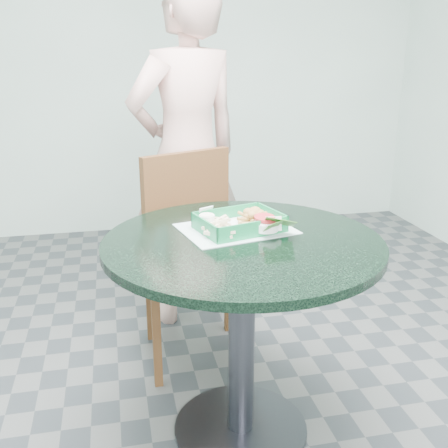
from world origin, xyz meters
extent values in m
cube|color=#303335|center=(0.00, 0.00, 0.00)|extent=(4.00, 5.00, 0.02)
cube|color=silver|center=(0.00, 2.50, 1.40)|extent=(4.00, 0.04, 2.80)
cylinder|color=#313139|center=(0.00, 0.00, 0.01)|extent=(0.50, 0.50, 0.02)
cylinder|color=#313139|center=(0.00, 0.00, 0.38)|extent=(0.09, 0.09, 0.70)
cylinder|color=black|center=(0.00, 0.00, 0.73)|extent=(0.94, 0.94, 0.03)
cube|color=#582C1B|center=(-0.08, 0.55, 0.45)|extent=(0.46, 0.46, 0.04)
cube|color=#582C1B|center=(-0.08, 0.75, 0.70)|extent=(0.46, 0.04, 0.46)
cube|color=#582C1B|center=(-0.28, 0.35, 0.21)|extent=(0.04, 0.04, 0.43)
cube|color=#582C1B|center=(0.12, 0.35, 0.21)|extent=(0.04, 0.04, 0.43)
cube|color=#582C1B|center=(-0.28, 0.74, 0.21)|extent=(0.04, 0.04, 0.43)
cube|color=#582C1B|center=(0.12, 0.74, 0.21)|extent=(0.04, 0.04, 0.43)
imported|color=#CA9A90|center=(-0.04, 0.98, 0.99)|extent=(0.85, 0.72, 1.99)
cube|color=#AEC7C7|center=(0.00, 0.10, 0.75)|extent=(0.43, 0.36, 0.00)
cube|color=#137C43|center=(0.01, 0.09, 0.76)|extent=(0.28, 0.20, 0.01)
cube|color=white|center=(0.01, 0.09, 0.76)|extent=(0.26, 0.19, 0.00)
cube|color=#137C43|center=(0.01, 0.19, 0.78)|extent=(0.28, 0.01, 0.05)
cube|color=#137C43|center=(0.01, -0.01, 0.78)|extent=(0.28, 0.01, 0.05)
cube|color=#137C43|center=(0.14, 0.09, 0.78)|extent=(0.01, 0.20, 0.05)
cube|color=#137C43|center=(-0.13, 0.09, 0.78)|extent=(0.01, 0.20, 0.05)
cylinder|color=tan|center=(0.06, 0.07, 0.78)|extent=(0.11, 0.11, 0.02)
cylinder|color=white|center=(-0.10, 0.13, 0.80)|extent=(0.05, 0.05, 0.03)
cylinder|color=white|center=(-0.10, 0.13, 0.81)|extent=(0.05, 0.05, 0.00)
cylinder|color=white|center=(0.07, 0.01, 0.78)|extent=(0.09, 0.09, 0.03)
torus|color=white|center=(0.07, 0.01, 0.80)|extent=(0.08, 0.08, 0.01)
cylinder|color=red|center=(0.07, 0.01, 0.81)|extent=(0.07, 0.07, 0.01)
camera|label=1|loc=(-0.41, -1.59, 1.36)|focal=42.00mm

